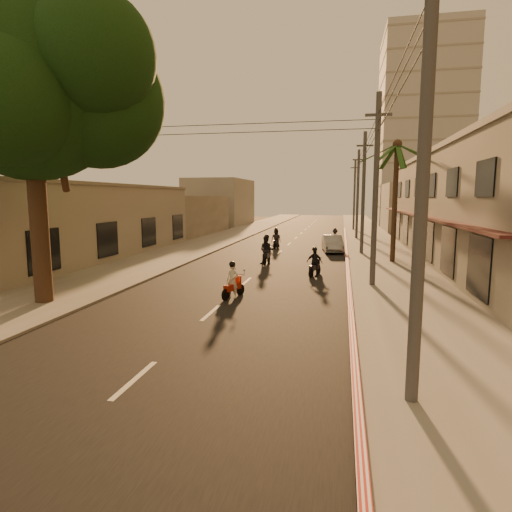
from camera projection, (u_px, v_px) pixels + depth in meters
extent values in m
plane|color=#383023|center=(193.00, 329.00, 13.96)|extent=(160.00, 160.00, 0.00)
cube|color=black|center=(280.00, 252.00, 33.38)|extent=(10.00, 140.00, 0.02)
cube|color=slate|center=(379.00, 254.00, 31.91)|extent=(5.00, 140.00, 0.12)
cube|color=slate|center=(189.00, 249.00, 34.83)|extent=(5.00, 140.00, 0.12)
cube|color=red|center=(347.00, 263.00, 27.52)|extent=(0.20, 60.00, 0.20)
cube|color=gray|center=(486.00, 209.00, 28.23)|extent=(8.00, 34.00, 7.00)
cube|color=gray|center=(490.00, 153.00, 27.73)|extent=(8.20, 34.20, 0.30)
cube|color=#3E1919|center=(417.00, 215.00, 29.13)|extent=(0.80, 34.00, 0.12)
cube|color=gray|center=(70.00, 223.00, 29.94)|extent=(8.00, 24.00, 5.00)
cube|color=gray|center=(68.00, 185.00, 29.58)|extent=(8.20, 24.20, 0.20)
cube|color=#B7B5B2|center=(422.00, 131.00, 63.32)|extent=(12.00, 12.00, 28.00)
cylinder|color=black|center=(40.00, 230.00, 16.85)|extent=(0.70, 0.70, 6.00)
cylinder|color=black|center=(59.00, 153.00, 16.67)|extent=(1.22, 2.17, 3.04)
cylinder|color=black|center=(14.00, 146.00, 16.24)|extent=(1.31, 1.49, 2.73)
sphere|color=black|center=(30.00, 84.00, 16.10)|extent=(7.20, 7.20, 7.20)
sphere|color=black|center=(98.00, 101.00, 16.71)|extent=(5.20, 5.20, 5.20)
sphere|color=black|center=(5.00, 99.00, 17.27)|extent=(4.80, 4.80, 4.80)
sphere|color=black|center=(9.00, 98.00, 14.36)|extent=(4.60, 4.60, 4.60)
sphere|color=black|center=(93.00, 55.00, 14.93)|extent=(4.40, 4.40, 4.40)
sphere|color=black|center=(93.00, 70.00, 18.05)|extent=(4.40, 4.40, 4.40)
cylinder|color=black|center=(395.00, 205.00, 27.42)|extent=(0.32, 0.32, 7.60)
sphere|color=black|center=(397.00, 144.00, 26.90)|extent=(0.60, 0.60, 0.60)
cylinder|color=#38383A|center=(422.00, 186.00, 8.25)|extent=(0.26, 0.26, 9.00)
cylinder|color=#38383A|center=(376.00, 192.00, 19.90)|extent=(0.26, 0.26, 9.00)
cube|color=#38383A|center=(378.00, 115.00, 19.42)|extent=(1.20, 0.12, 0.12)
cylinder|color=#38383A|center=(363.00, 194.00, 31.56)|extent=(0.26, 0.26, 9.00)
cube|color=#38383A|center=(365.00, 146.00, 31.08)|extent=(1.20, 0.12, 0.12)
cylinder|color=#38383A|center=(358.00, 195.00, 43.21)|extent=(0.26, 0.26, 9.00)
cube|color=#38383A|center=(359.00, 160.00, 42.74)|extent=(1.20, 0.12, 0.12)
cylinder|color=#38383A|center=(354.00, 195.00, 54.87)|extent=(0.26, 0.26, 9.00)
cube|color=#38383A|center=(355.00, 168.00, 54.39)|extent=(1.20, 0.12, 0.12)
cube|color=gray|center=(416.00, 207.00, 54.53)|extent=(8.00, 14.00, 6.00)
cube|color=gray|center=(177.00, 215.00, 49.41)|extent=(8.00, 14.00, 4.40)
cube|color=gray|center=(220.00, 202.00, 66.71)|extent=(8.00, 14.00, 7.00)
cylinder|color=black|center=(241.00, 290.00, 18.74)|extent=(0.25, 0.51, 0.51)
cylinder|color=black|center=(226.00, 295.00, 17.77)|extent=(0.25, 0.51, 0.51)
cube|color=#9C1D0C|center=(232.00, 287.00, 18.17)|extent=(0.57, 1.02, 0.27)
cube|color=#9C1D0C|center=(238.00, 282.00, 18.53)|extent=(0.29, 0.18, 0.54)
cylinder|color=silver|center=(240.00, 274.00, 18.58)|extent=(0.48, 0.20, 0.04)
imported|color=beige|center=(232.00, 281.00, 18.13)|extent=(0.78, 0.71, 1.52)
sphere|color=black|center=(232.00, 264.00, 18.03)|extent=(0.27, 0.27, 0.27)
sphere|color=silver|center=(234.00, 269.00, 18.66)|extent=(0.11, 0.11, 0.11)
sphere|color=silver|center=(244.00, 270.00, 18.41)|extent=(0.11, 0.11, 0.11)
cylinder|color=black|center=(269.00, 258.00, 28.12)|extent=(0.12, 0.61, 0.61)
cylinder|color=black|center=(265.00, 261.00, 26.80)|extent=(0.12, 0.61, 0.61)
cube|color=black|center=(267.00, 255.00, 27.34)|extent=(0.32, 1.20, 0.33)
cube|color=black|center=(268.00, 252.00, 27.85)|extent=(0.33, 0.11, 0.65)
cylinder|color=silver|center=(269.00, 246.00, 27.92)|extent=(0.60, 0.05, 0.04)
imported|color=black|center=(267.00, 250.00, 27.30)|extent=(0.91, 0.72, 1.82)
sphere|color=black|center=(267.00, 237.00, 27.18)|extent=(0.33, 0.33, 0.33)
cylinder|color=black|center=(318.00, 270.00, 23.83)|extent=(0.24, 0.52, 0.51)
cylinder|color=black|center=(311.00, 273.00, 22.83)|extent=(0.24, 0.52, 0.51)
cube|color=black|center=(314.00, 267.00, 23.24)|extent=(0.54, 1.04, 0.27)
cube|color=black|center=(317.00, 264.00, 23.62)|extent=(0.29, 0.17, 0.55)
cylinder|color=silver|center=(318.00, 258.00, 23.67)|extent=(0.49, 0.19, 0.04)
imported|color=black|center=(314.00, 262.00, 23.20)|extent=(1.11, 0.88, 1.54)
sphere|color=black|center=(315.00, 249.00, 23.10)|extent=(0.27, 0.27, 0.27)
cylinder|color=black|center=(278.00, 244.00, 36.54)|extent=(0.12, 0.55, 0.55)
cylinder|color=black|center=(275.00, 246.00, 35.36)|extent=(0.12, 0.55, 0.55)
cube|color=black|center=(276.00, 242.00, 35.85)|extent=(0.32, 1.09, 0.29)
cube|color=black|center=(277.00, 240.00, 36.30)|extent=(0.30, 0.11, 0.59)
cylinder|color=silver|center=(277.00, 236.00, 36.36)|extent=(0.54, 0.06, 0.04)
imported|color=black|center=(276.00, 239.00, 35.81)|extent=(0.84, 0.59, 1.64)
sphere|color=black|center=(276.00, 230.00, 35.70)|extent=(0.29, 0.29, 0.29)
cylinder|color=black|center=(334.00, 242.00, 38.59)|extent=(0.17, 0.50, 0.50)
cylinder|color=black|center=(336.00, 243.00, 37.50)|extent=(0.17, 0.50, 0.50)
cube|color=black|center=(335.00, 240.00, 37.95)|extent=(0.40, 1.00, 0.27)
cube|color=black|center=(334.00, 238.00, 38.37)|extent=(0.28, 0.13, 0.53)
cylinder|color=silver|center=(334.00, 235.00, 38.43)|extent=(0.49, 0.12, 0.04)
imported|color=black|center=(335.00, 237.00, 37.91)|extent=(1.13, 0.85, 1.49)
sphere|color=black|center=(335.00, 230.00, 37.82)|extent=(0.27, 0.27, 0.27)
imported|color=#929499|center=(333.00, 244.00, 33.46)|extent=(2.45, 4.39, 1.32)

